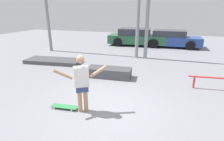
% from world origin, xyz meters
% --- Properties ---
extents(ground_plane, '(36.00, 36.00, 0.00)m').
position_xyz_m(ground_plane, '(0.00, 0.00, 0.00)').
color(ground_plane, gray).
extents(skateboarder, '(1.24, 0.83, 1.64)m').
position_xyz_m(skateboarder, '(-0.56, -0.36, 0.91)').
color(skateboarder, tan).
rests_on(skateboarder, ground_plane).
extents(skateboard, '(0.81, 0.30, 0.08)m').
position_xyz_m(skateboard, '(-1.14, -0.43, 0.06)').
color(skateboard, '#338C4C').
rests_on(skateboard, ground_plane).
extents(grind_box, '(1.92, 0.85, 0.41)m').
position_xyz_m(grind_box, '(-0.75, 2.43, 0.20)').
color(grind_box, '#47474C').
rests_on(grind_box, ground_plane).
extents(manual_pad, '(3.13, 1.47, 0.20)m').
position_xyz_m(manual_pad, '(-4.37, 3.52, 0.10)').
color(manual_pad, '#47474C').
rests_on(manual_pad, ground_plane).
extents(parked_car_green, '(4.66, 2.27, 1.36)m').
position_xyz_m(parked_car_green, '(-1.06, 10.09, 0.66)').
color(parked_car_green, '#28603D').
rests_on(parked_car_green, ground_plane).
extents(parked_car_blue, '(4.43, 1.98, 1.29)m').
position_xyz_m(parked_car_blue, '(1.61, 10.23, 0.63)').
color(parked_car_blue, '#284793').
rests_on(parked_car_blue, ground_plane).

